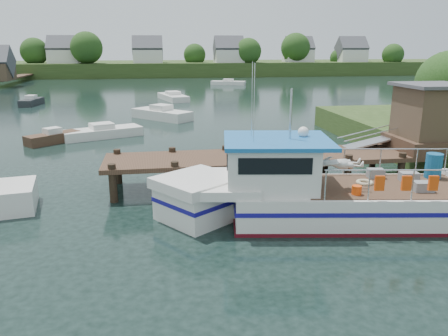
{
  "coord_description": "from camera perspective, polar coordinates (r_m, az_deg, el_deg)",
  "views": [
    {
      "loc": [
        -3.63,
        -18.53,
        6.09
      ],
      "look_at": [
        -1.0,
        -1.5,
        1.3
      ],
      "focal_mm": 35.0,
      "sensor_mm": 36.0,
      "label": 1
    }
  ],
  "objects": [
    {
      "name": "moored_c",
      "position": [
        42.69,
        23.7,
        6.53
      ],
      "size": [
        6.65,
        3.78,
        1.0
      ],
      "rotation": [
        0.0,
        0.0,
        0.1
      ],
      "color": "silver",
      "rests_on": "ground"
    },
    {
      "name": "moored_far",
      "position": [
        74.21,
        0.57,
        11.09
      ],
      "size": [
        5.96,
        3.77,
        0.96
      ],
      "rotation": [
        0.0,
        0.0,
        -0.1
      ],
      "color": "silver",
      "rests_on": "ground"
    },
    {
      "name": "far_shore",
      "position": [
        101.05,
        -6.9,
        13.15
      ],
      "size": [
        140.0,
        42.55,
        9.22
      ],
      "color": "#33481E",
      "rests_on": "ground"
    },
    {
      "name": "moored_a",
      "position": [
        31.67,
        -15.63,
        4.54
      ],
      "size": [
        5.67,
        3.79,
        0.99
      ],
      "rotation": [
        0.0,
        0.0,
        0.05
      ],
      "color": "silver",
      "rests_on": "ground"
    },
    {
      "name": "ground_plane",
      "position": [
        19.84,
        2.19,
        -2.35
      ],
      "size": [
        160.0,
        160.0,
        0.0
      ],
      "primitive_type": "plane",
      "color": "black"
    },
    {
      "name": "moored_d",
      "position": [
        52.77,
        -6.67,
        9.22
      ],
      "size": [
        3.64,
        6.45,
        1.04
      ],
      "rotation": [
        0.0,
        0.0,
        -0.25
      ],
      "color": "silver",
      "rests_on": "ground"
    },
    {
      "name": "lobster_boat",
      "position": [
        16.07,
        11.09,
        -3.16
      ],
      "size": [
        11.7,
        4.82,
        5.62
      ],
      "rotation": [
        0.0,
        0.0,
        -0.15
      ],
      "color": "silver",
      "rests_on": "ground"
    },
    {
      "name": "moored_b",
      "position": [
        38.7,
        -8.15,
        7.02
      ],
      "size": [
        5.34,
        5.5,
        1.26
      ],
      "rotation": [
        0.0,
        0.0,
        -0.2
      ],
      "color": "silver",
      "rests_on": "ground"
    },
    {
      "name": "moored_e",
      "position": [
        52.08,
        -23.84,
        7.95
      ],
      "size": [
        1.85,
        4.07,
        1.09
      ],
      "rotation": [
        0.0,
        0.0,
        0.04
      ],
      "color": "black",
      "rests_on": "ground"
    },
    {
      "name": "moored_rowboat",
      "position": [
        30.76,
        -21.44,
        3.75
      ],
      "size": [
        3.42,
        3.17,
        1.01
      ],
      "rotation": [
        0.0,
        0.0,
        0.19
      ],
      "color": "#462F21",
      "rests_on": "ground"
    },
    {
      "name": "dock",
      "position": [
        21.48,
        19.62,
        4.31
      ],
      "size": [
        16.6,
        3.0,
        4.78
      ],
      "color": "#462F21",
      "rests_on": "ground"
    }
  ]
}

